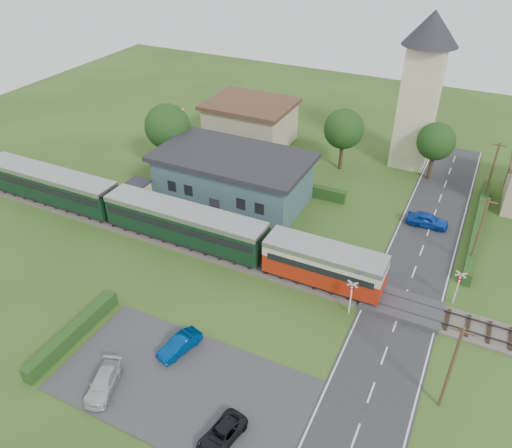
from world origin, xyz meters
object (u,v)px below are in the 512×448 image
at_px(pedestrian_far, 165,205).
at_px(pedestrian_near, 269,235).
at_px(house_west, 250,122).
at_px(crossing_signal_far, 459,283).
at_px(church_tower, 423,80).
at_px(car_park_silver, 103,382).
at_px(car_park_blue, 180,345).
at_px(train, 156,215).
at_px(station_building, 233,177).
at_px(equipment_hut, 138,193).
at_px(car_park_dark, 222,434).
at_px(car_on_road, 428,220).
at_px(crossing_signal_near, 351,293).

bearing_deg(pedestrian_far, pedestrian_near, -84.92).
distance_m(house_west, crossing_signal_far, 35.26).
distance_m(church_tower, car_park_silver, 44.95).
bearing_deg(car_park_blue, pedestrian_near, 103.87).
bearing_deg(train, crossing_signal_far, 5.06).
xyz_separation_m(house_west, pedestrian_near, (12.00, -19.96, -1.58)).
bearing_deg(pedestrian_far, station_building, -33.49).
height_order(house_west, car_park_silver, house_west).
height_order(church_tower, crossing_signal_far, church_tower).
bearing_deg(church_tower, house_west, -171.47).
bearing_deg(car_park_silver, crossing_signal_far, 25.33).
bearing_deg(equipment_hut, car_park_dark, -43.20).
relative_size(crossing_signal_far, car_park_dark, 0.92).
bearing_deg(car_on_road, equipment_hut, 106.54).
bearing_deg(pedestrian_far, car_park_silver, -150.50).
bearing_deg(pedestrian_near, car_park_blue, 105.76).
xyz_separation_m(crossing_signal_far, pedestrian_far, (-28.35, 0.75, -0.95)).
xyz_separation_m(car_park_silver, car_park_dark, (8.86, 0.16, -0.06)).
distance_m(equipment_hut, station_building, 9.92).
xyz_separation_m(train, pedestrian_near, (10.44, 3.04, -0.96)).
height_order(station_building, church_tower, church_tower).
xyz_separation_m(equipment_hut, car_on_road, (27.62, 9.67, -1.02)).
bearing_deg(car_park_blue, crossing_signal_near, 58.24).
relative_size(train, house_west, 4.00).
height_order(station_building, car_on_road, station_building).
height_order(train, car_park_silver, train).
relative_size(church_tower, pedestrian_far, 11.83).
distance_m(crossing_signal_near, car_park_silver, 18.86).
height_order(car_park_blue, pedestrian_near, pedestrian_near).
xyz_separation_m(crossing_signal_near, car_park_silver, (-12.45, -14.09, -1.51)).
distance_m(church_tower, car_on_road, 16.85).
bearing_deg(house_west, car_park_dark, -65.65).
height_order(car_on_road, pedestrian_near, pedestrian_near).
relative_size(church_tower, car_park_dark, 4.95).
bearing_deg(church_tower, car_park_blue, -102.55).
distance_m(car_park_silver, pedestrian_near, 19.78).
relative_size(car_park_silver, pedestrian_far, 2.57).
distance_m(equipment_hut, house_west, 20.05).
xyz_separation_m(equipment_hut, pedestrian_near, (15.00, -0.16, -0.53)).
height_order(car_on_road, car_park_dark, car_on_road).
bearing_deg(equipment_hut, station_building, 35.92).
bearing_deg(car_park_silver, car_park_blue, 43.07).
height_order(car_on_road, car_park_silver, car_on_road).
xyz_separation_m(car_park_blue, pedestrian_near, (0.35, 14.54, 0.56)).
xyz_separation_m(car_park_silver, pedestrian_near, (3.05, 19.54, 0.58)).
bearing_deg(car_park_silver, pedestrian_near, 62.59).
bearing_deg(car_park_silver, crossing_signal_near, 30.00).
bearing_deg(car_on_road, pedestrian_near, 125.17).
relative_size(church_tower, car_park_blue, 5.05).
bearing_deg(house_west, equipment_hut, -98.62).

